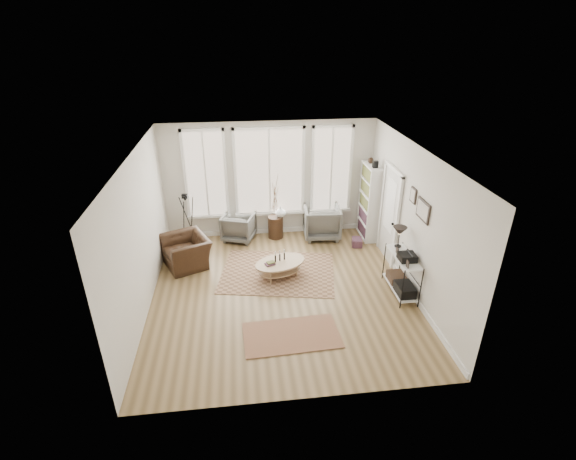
{
  "coord_description": "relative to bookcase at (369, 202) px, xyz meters",
  "views": [
    {
      "loc": [
        -0.73,
        -7.06,
        4.91
      ],
      "look_at": [
        0.2,
        0.6,
        1.1
      ],
      "focal_mm": 26.0,
      "sensor_mm": 36.0,
      "label": 1
    }
  ],
  "objects": [
    {
      "name": "side_table",
      "position": [
        -2.33,
        0.22,
        -0.18
      ],
      "size": [
        0.38,
        0.38,
        1.61
      ],
      "color": "#331F13",
      "rests_on": "ground"
    },
    {
      "name": "coffee_table",
      "position": [
        -2.41,
        -1.64,
        -0.68
      ],
      "size": [
        1.31,
        1.07,
        0.52
      ],
      "color": "tan",
      "rests_on": "ground"
    },
    {
      "name": "book_stack_near",
      "position": [
        -0.39,
        -0.48,
        -0.86
      ],
      "size": [
        0.29,
        0.34,
        0.19
      ],
      "primitive_type": "cube",
      "rotation": [
        0.0,
        0.0,
        -0.2
      ],
      "color": "maroon",
      "rests_on": "ground"
    },
    {
      "name": "armchair_left",
      "position": [
        -3.26,
        0.22,
        -0.61
      ],
      "size": [
        0.95,
        0.97,
        0.7
      ],
      "primitive_type": "imported",
      "rotation": [
        0.0,
        0.0,
        2.8
      ],
      "color": "#5E5E59",
      "rests_on": "ground"
    },
    {
      "name": "book_stack_far",
      "position": [
        -0.39,
        -0.51,
        -0.88
      ],
      "size": [
        0.2,
        0.26,
        0.16
      ],
      "primitive_type": "cube",
      "rotation": [
        0.0,
        0.0,
        0.04
      ],
      "color": "maroon",
      "rests_on": "ground"
    },
    {
      "name": "low_shelf",
      "position": [
        -0.06,
        -2.52,
        -0.44
      ],
      "size": [
        0.38,
        1.08,
        1.3
      ],
      "color": "white",
      "rests_on": "ground"
    },
    {
      "name": "armchair_right",
      "position": [
        -1.16,
        0.12,
        -0.54
      ],
      "size": [
        0.95,
        0.98,
        0.84
      ],
      "primitive_type": "imported",
      "rotation": [
        0.0,
        0.0,
        3.07
      ],
      "color": "#5E5E59",
      "rests_on": "ground"
    },
    {
      "name": "tripod_camera",
      "position": [
        -4.47,
        0.01,
        -0.33
      ],
      "size": [
        0.48,
        0.48,
        1.36
      ],
      "color": "black",
      "rests_on": "ground"
    },
    {
      "name": "room",
      "position": [
        -2.42,
        -2.2,
        0.47
      ],
      "size": [
        5.5,
        5.54,
        2.9
      ],
      "color": "olive",
      "rests_on": "ground"
    },
    {
      "name": "rug_runner",
      "position": [
        -2.41,
        -3.59,
        -0.94
      ],
      "size": [
        1.72,
        1.01,
        0.01
      ],
      "primitive_type": "cube",
      "rotation": [
        0.0,
        0.0,
        0.05
      ],
      "color": "maroon",
      "rests_on": "ground"
    },
    {
      "name": "vase",
      "position": [
        -2.2,
        0.22,
        -0.25
      ],
      "size": [
        0.28,
        0.28,
        0.27
      ],
      "primitive_type": "imported",
      "rotation": [
        0.0,
        0.0,
        -0.07
      ],
      "color": "silver",
      "rests_on": "side_table"
    },
    {
      "name": "wall_art",
      "position": [
        0.14,
        -2.49,
        0.92
      ],
      "size": [
        0.04,
        0.88,
        0.44
      ],
      "color": "black",
      "rests_on": "ground"
    },
    {
      "name": "bay_window",
      "position": [
        -2.44,
        0.49,
        0.65
      ],
      "size": [
        4.14,
        0.12,
        2.24
      ],
      "color": "tan",
      "rests_on": "ground"
    },
    {
      "name": "rug_main",
      "position": [
        -2.44,
        -1.49,
        -0.95
      ],
      "size": [
        2.74,
        2.26,
        0.01
      ],
      "primitive_type": "cube",
      "rotation": [
        0.0,
        0.0,
        -0.19
      ],
      "color": "brown",
      "rests_on": "ground"
    },
    {
      "name": "bookcase",
      "position": [
        0.0,
        0.0,
        0.0
      ],
      "size": [
        0.31,
        0.85,
        2.06
      ],
      "color": "white",
      "rests_on": "ground"
    },
    {
      "name": "door",
      "position": [
        0.13,
        -1.08,
        0.17
      ],
      "size": [
        0.09,
        1.06,
        2.22
      ],
      "color": "silver",
      "rests_on": "ground"
    },
    {
      "name": "accent_chair",
      "position": [
        -4.45,
        -0.88,
        -0.62
      ],
      "size": [
        1.32,
        1.25,
        0.67
      ],
      "primitive_type": "imported",
      "rotation": [
        0.0,
        0.0,
        -1.15
      ],
      "color": "#331F13",
      "rests_on": "ground"
    }
  ]
}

